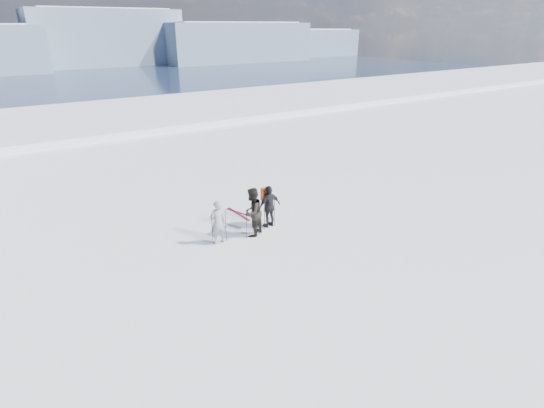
{
  "coord_description": "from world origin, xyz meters",
  "views": [
    {
      "loc": [
        -9.53,
        -9.4,
        7.72
      ],
      "look_at": [
        -1.41,
        3.0,
        1.44
      ],
      "focal_mm": 28.0,
      "sensor_mm": 36.0,
      "label": 1
    }
  ],
  "objects": [
    {
      "name": "skier_pack",
      "position": [
        -0.93,
        3.93,
        0.89
      ],
      "size": [
        1.07,
        0.49,
        1.79
      ],
      "primitive_type": "imported",
      "rotation": [
        0.0,
        0.0,
        3.2
      ],
      "color": "black",
      "rests_on": "ground"
    },
    {
      "name": "backpack",
      "position": [
        -0.94,
        4.18,
        2.05
      ],
      "size": [
        0.39,
        0.24,
        0.53
      ],
      "primitive_type": "cube",
      "rotation": [
        0.0,
        0.0,
        3.2
      ],
      "color": "#C94A12",
      "rests_on": "skier_pack"
    },
    {
      "name": "skis_loose",
      "position": [
        -1.35,
        5.69,
        0.01
      ],
      "size": [
        0.68,
        1.7,
        0.03
      ],
      "color": "black",
      "rests_on": "ground"
    },
    {
      "name": "far_mountain_range",
      "position": [
        29.6,
        454.78,
        -7.19
      ],
      "size": [
        770.0,
        110.0,
        53.0
      ],
      "color": "slate",
      "rests_on": "ground"
    },
    {
      "name": "lake_basin",
      "position": [
        0.0,
        30.0,
        -6.5
      ],
      "size": [
        820.0,
        820.0,
        71.62
      ],
      "color": "white",
      "rests_on": "ground"
    },
    {
      "name": "ski_poles",
      "position": [
        -2.1,
        3.71,
        0.63
      ],
      "size": [
        2.94,
        0.41,
        1.36
      ],
      "color": "black",
      "rests_on": "ground"
    },
    {
      "name": "skier_grey",
      "position": [
        -3.35,
        3.77,
        0.87
      ],
      "size": [
        0.64,
        0.42,
        1.74
      ],
      "primitive_type": "imported",
      "rotation": [
        0.0,
        0.0,
        3.14
      ],
      "color": "#8D949A",
      "rests_on": "ground"
    },
    {
      "name": "skier_dark",
      "position": [
        -1.92,
        3.64,
        0.99
      ],
      "size": [
        1.21,
        1.13,
        1.98
      ],
      "primitive_type": "imported",
      "rotation": [
        0.0,
        0.0,
        3.66
      ],
      "color": "black",
      "rests_on": "ground"
    }
  ]
}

